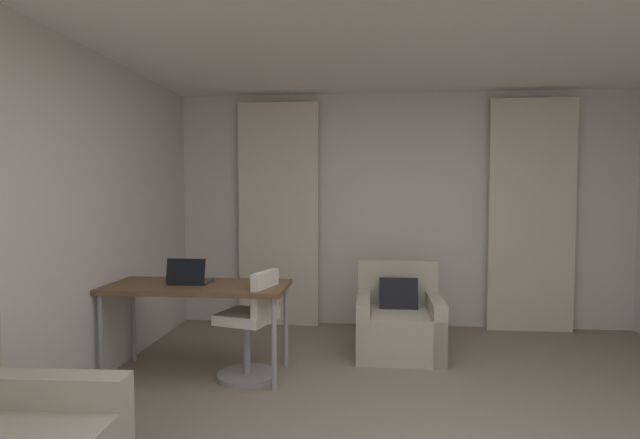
{
  "coord_description": "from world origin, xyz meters",
  "views": [
    {
      "loc": [
        -0.38,
        -2.72,
        1.51
      ],
      "look_at": [
        -0.75,
        1.26,
        1.29
      ],
      "focal_mm": 28.44,
      "sensor_mm": 36.0,
      "label": 1
    }
  ],
  "objects_px": {
    "armchair": "(399,323)",
    "laptop": "(189,278)",
    "desk_chair": "(251,331)",
    "desk": "(197,292)"
  },
  "relations": [
    {
      "from": "armchair",
      "to": "desk_chair",
      "type": "xyz_separation_m",
      "value": [
        -1.22,
        -0.8,
        0.12
      ]
    },
    {
      "from": "desk",
      "to": "desk_chair",
      "type": "bearing_deg",
      "value": -6.69
    },
    {
      "from": "desk",
      "to": "laptop",
      "type": "bearing_deg",
      "value": 168.9
    },
    {
      "from": "desk_chair",
      "to": "desk",
      "type": "bearing_deg",
      "value": 173.31
    },
    {
      "from": "desk",
      "to": "desk_chair",
      "type": "distance_m",
      "value": 0.55
    },
    {
      "from": "armchair",
      "to": "desk_chair",
      "type": "height_order",
      "value": "desk_chair"
    },
    {
      "from": "desk_chair",
      "to": "laptop",
      "type": "height_order",
      "value": "laptop"
    },
    {
      "from": "armchair",
      "to": "desk",
      "type": "bearing_deg",
      "value": -156.05
    },
    {
      "from": "armchair",
      "to": "desk",
      "type": "xyz_separation_m",
      "value": [
        -1.68,
        -0.75,
        0.42
      ]
    },
    {
      "from": "armchair",
      "to": "laptop",
      "type": "relative_size",
      "value": 2.56
    }
  ]
}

